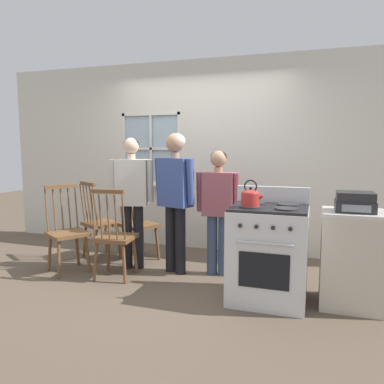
# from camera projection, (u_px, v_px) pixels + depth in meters

# --- Properties ---
(ground_plane) EXTENTS (16.00, 16.00, 0.00)m
(ground_plane) POSITION_uv_depth(u_px,v_px,m) (166.00, 279.00, 4.21)
(ground_plane) COLOR brown
(wall_back) EXTENTS (6.40, 0.16, 2.70)m
(wall_back) POSITION_uv_depth(u_px,v_px,m) (204.00, 157.00, 5.36)
(wall_back) COLOR silver
(wall_back) RESTS_ON ground_plane
(chair_by_window) EXTENTS (0.57, 0.57, 1.03)m
(chair_by_window) POSITION_uv_depth(u_px,v_px,m) (67.00, 233.00, 4.44)
(chair_by_window) COLOR brown
(chair_by_window) RESTS_ON ground_plane
(chair_near_wall) EXTENTS (0.56, 0.56, 1.03)m
(chair_near_wall) POSITION_uv_depth(u_px,v_px,m) (100.00, 224.00, 4.99)
(chair_near_wall) COLOR brown
(chair_near_wall) RESTS_ON ground_plane
(chair_center_cluster) EXTENTS (0.56, 0.56, 1.03)m
(chair_center_cluster) POSITION_uv_depth(u_px,v_px,m) (138.00, 225.00, 4.90)
(chair_center_cluster) COLOR brown
(chair_center_cluster) RESTS_ON ground_plane
(chair_near_stove) EXTENTS (0.46, 0.44, 1.03)m
(chair_near_stove) POSITION_uv_depth(u_px,v_px,m) (114.00, 238.00, 4.22)
(chair_near_stove) COLOR brown
(chair_near_stove) RESTS_ON ground_plane
(person_elderly_left) EXTENTS (0.53, 0.31, 1.59)m
(person_elderly_left) POSITION_uv_depth(u_px,v_px,m) (132.00, 191.00, 4.50)
(person_elderly_left) COLOR black
(person_elderly_left) RESTS_ON ground_plane
(person_teen_center) EXTENTS (0.55, 0.32, 1.64)m
(person_teen_center) POSITION_uv_depth(u_px,v_px,m) (175.00, 188.00, 4.33)
(person_teen_center) COLOR black
(person_teen_center) RESTS_ON ground_plane
(person_adult_right) EXTENTS (0.50, 0.23, 1.44)m
(person_adult_right) POSITION_uv_depth(u_px,v_px,m) (218.00, 202.00, 4.28)
(person_adult_right) COLOR #384766
(person_adult_right) RESTS_ON ground_plane
(stove) EXTENTS (0.72, 0.68, 1.08)m
(stove) POSITION_uv_depth(u_px,v_px,m) (268.00, 253.00, 3.60)
(stove) COLOR silver
(stove) RESTS_ON ground_plane
(kettle) EXTENTS (0.21, 0.17, 0.25)m
(kettle) POSITION_uv_depth(u_px,v_px,m) (250.00, 197.00, 3.46)
(kettle) COLOR red
(kettle) RESTS_ON stove
(potted_plant) EXTENTS (0.12, 0.12, 0.21)m
(potted_plant) POSITION_uv_depth(u_px,v_px,m) (140.00, 179.00, 5.62)
(potted_plant) COLOR beige
(potted_plant) RESTS_ON wall_back
(side_counter) EXTENTS (0.55, 0.50, 0.90)m
(side_counter) POSITION_uv_depth(u_px,v_px,m) (352.00, 259.00, 3.48)
(side_counter) COLOR beige
(side_counter) RESTS_ON ground_plane
(stereo) EXTENTS (0.34, 0.29, 0.18)m
(stereo) POSITION_uv_depth(u_px,v_px,m) (355.00, 202.00, 3.39)
(stereo) COLOR #232326
(stereo) RESTS_ON side_counter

